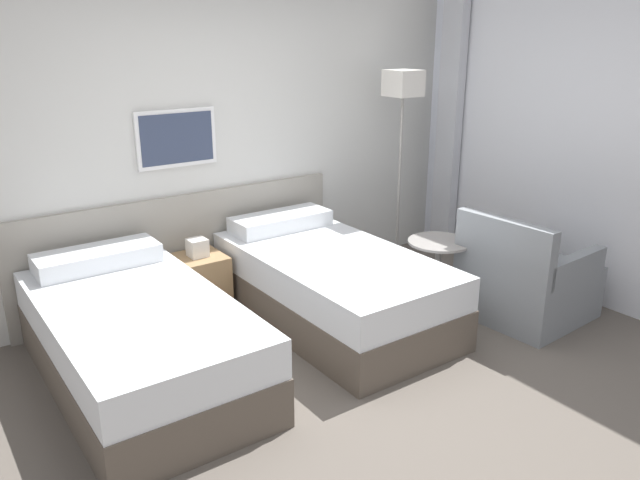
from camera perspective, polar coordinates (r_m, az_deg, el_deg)
The scene contains 9 objects.
ground_plane at distance 4.02m, azimuth 3.67°, elevation -13.51°, with size 16.00×16.00×0.00m, color #5B544C.
wall_headboard at distance 5.12m, azimuth -10.13°, elevation 8.93°, with size 10.00×0.10×2.70m.
wall_window at distance 5.27m, azimuth 26.67°, elevation 7.98°, with size 0.21×4.41×2.70m.
bed_near_door at distance 4.14m, azimuth -16.30°, elevation -8.73°, with size 1.05×1.95×0.68m.
bed_near_window at distance 4.78m, azimuth 1.06°, elevation -4.16°, with size 1.05×1.95×0.68m.
nightstand at distance 5.02m, azimuth -10.94°, elevation -3.84°, with size 0.39×0.39×0.61m.
floor_lamp at distance 5.61m, azimuth 7.56°, elevation 12.60°, with size 0.27×0.27×1.81m.
side_table at distance 5.03m, azimuth 10.73°, elevation -1.89°, with size 0.49×0.49×0.57m.
armchair at distance 5.10m, azimuth 18.24°, elevation -3.79°, with size 0.89×0.86×0.85m.
Camera 1 is at (-2.17, -2.62, 2.14)m, focal length 35.00 mm.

